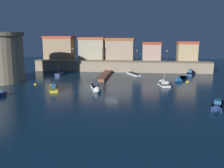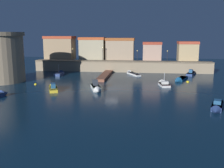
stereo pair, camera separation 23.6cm
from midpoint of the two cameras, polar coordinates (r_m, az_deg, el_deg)
name	(u,v)px [view 2 (the right image)]	position (r m, az deg, el deg)	size (l,w,h in m)	color
ground_plane	(111,89)	(48.97, -0.04, -1.12)	(128.33, 128.33, 0.00)	#0C2338
quay_wall	(122,66)	(71.12, 2.24, 3.99)	(48.73, 3.21, 3.04)	gray
old_town_backdrop	(108,49)	(75.04, -0.78, 7.80)	(44.11, 5.58, 6.89)	#987E5D
fortress_tower	(1,57)	(60.86, -23.48, 5.57)	(10.52, 10.52, 10.77)	gray
pier_dock	(105,75)	(63.03, -1.50, 1.93)	(1.97, 14.69, 0.70)	brown
quay_lamp_0	(73,52)	(73.21, -8.63, 7.01)	(0.32, 0.32, 3.33)	black
quay_lamp_1	(103,52)	(71.37, -1.98, 7.25)	(0.32, 0.32, 3.80)	black
quay_lamp_2	(137,54)	(70.54, 5.77, 6.76)	(0.32, 0.32, 2.98)	black
quay_lamp_3	(167,54)	(70.82, 12.34, 6.57)	(0.32, 0.32, 2.96)	black
moored_boat_0	(217,107)	(38.66, 22.53, -4.71)	(3.12, 5.92, 1.51)	navy
moored_boat_2	(53,88)	(49.41, -12.89, -0.78)	(3.43, 5.69, 1.76)	gold
moored_boat_3	(163,84)	(53.36, 11.47, 0.04)	(2.51, 4.72, 3.27)	silver
moored_boat_4	(191,73)	(69.06, 17.38, 2.34)	(3.29, 5.83, 1.87)	navy
moored_boat_5	(180,80)	(59.64, 15.10, 0.97)	(4.02, 7.03, 1.49)	#195689
moored_boat_7	(132,73)	(66.93, 4.53, 2.41)	(4.51, 6.93, 1.27)	silver
moored_boat_8	(96,88)	(47.72, -3.44, -0.79)	(3.12, 5.75, 2.10)	silver
moored_boat_9	(60,74)	(66.82, -11.41, 2.30)	(1.78, 4.39, 3.25)	navy
mooring_buoy_0	(36,85)	(55.48, -16.58, -0.12)	(0.57, 0.57, 0.57)	yellow
mooring_buoy_1	(188,82)	(58.19, 16.66, 0.38)	(0.66, 0.66, 0.66)	yellow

